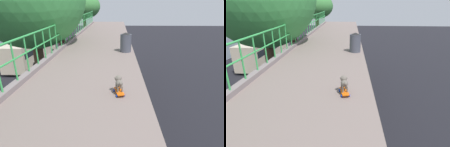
% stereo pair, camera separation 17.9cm
% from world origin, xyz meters
% --- Properties ---
extents(bridge_pier, '(1.31, 1.31, 4.77)m').
position_xyz_m(bridge_pier, '(1.40, 1.92, 2.39)').
color(bridge_pier, slate).
rests_on(bridge_pier, ground).
extents(overpass_deck, '(3.39, 36.01, 0.48)m').
position_xyz_m(overpass_deck, '(1.40, -0.00, 5.02)').
color(overpass_deck, slate).
rests_on(overpass_deck, bridge_pier).
extents(city_bus, '(2.78, 10.03, 3.05)m').
position_xyz_m(city_bus, '(-8.32, 19.00, 1.74)').
color(city_bus, beige).
rests_on(city_bus, ground).
extents(roadside_tree_far, '(3.72, 3.72, 8.46)m').
position_xyz_m(roadside_tree_far, '(-2.29, 11.92, 6.59)').
color(roadside_tree_far, brown).
rests_on(roadside_tree_far, ground).
extents(roadside_tree_farthest, '(4.60, 4.60, 8.51)m').
position_xyz_m(roadside_tree_farthest, '(-2.32, 23.79, 6.73)').
color(roadside_tree_farthest, brown).
rests_on(roadside_tree_farthest, ground).
extents(toy_skateboard, '(0.27, 0.46, 0.08)m').
position_xyz_m(toy_skateboard, '(2.39, 0.58, 5.32)').
color(toy_skateboard, '#EF5E0F').
rests_on(toy_skateboard, overpass_deck).
extents(small_dog, '(0.22, 0.36, 0.34)m').
position_xyz_m(small_dog, '(2.38, 0.62, 5.55)').
color(small_dog, '#686056').
rests_on(small_dog, toy_skateboard).
extents(litter_bin, '(0.49, 0.49, 0.84)m').
position_xyz_m(litter_bin, '(2.72, 4.59, 5.68)').
color(litter_bin, '#474A56').
rests_on(litter_bin, overpass_deck).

